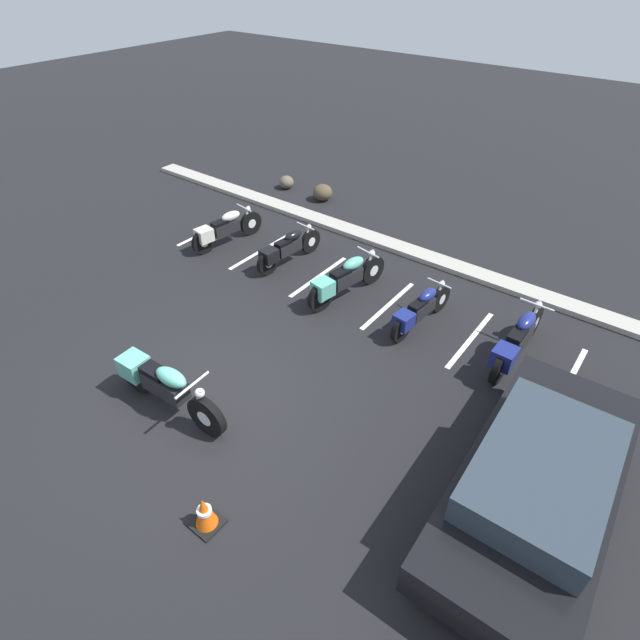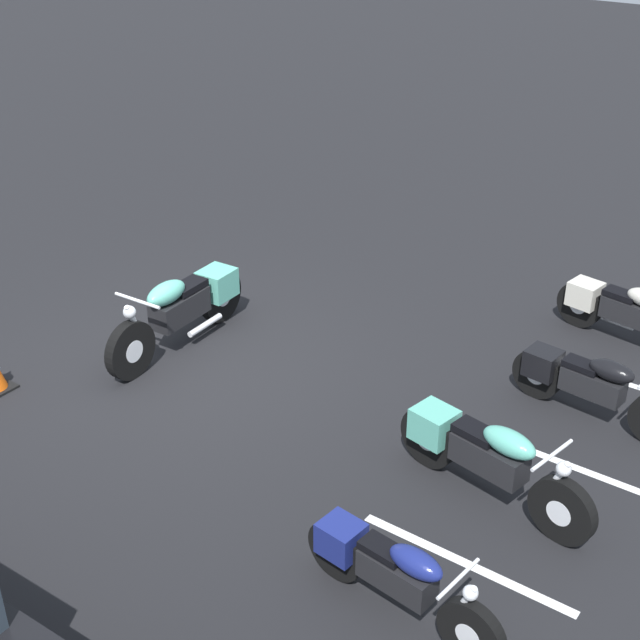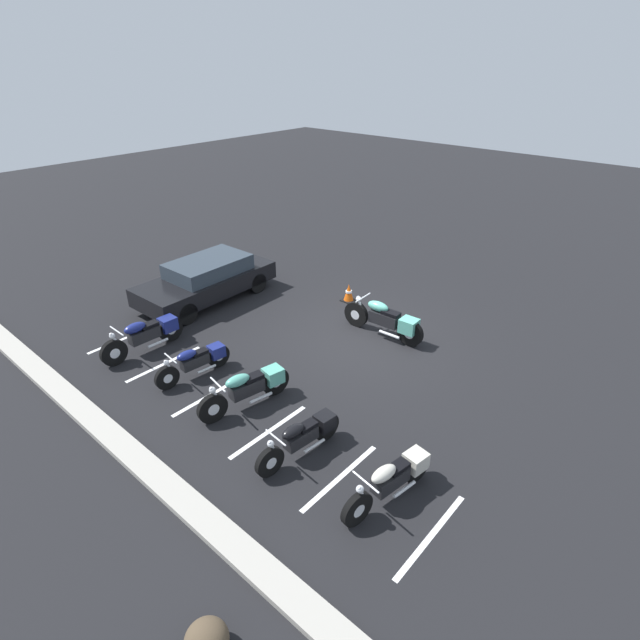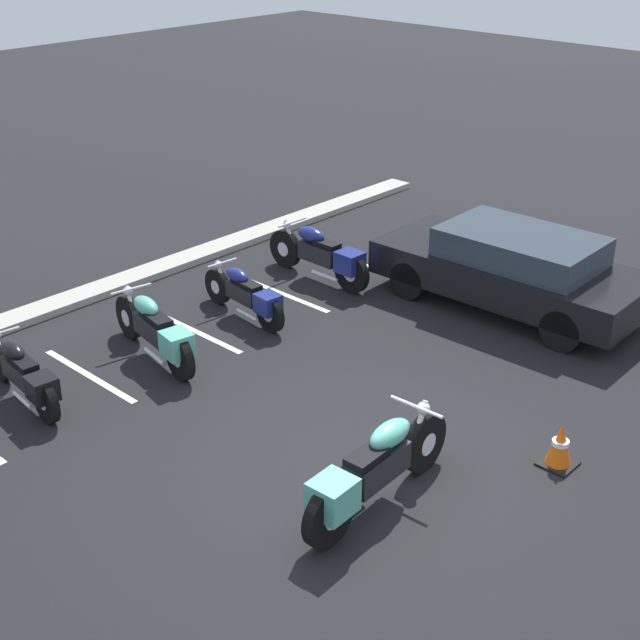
# 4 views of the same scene
# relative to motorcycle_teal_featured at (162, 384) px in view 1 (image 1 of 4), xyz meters

# --- Properties ---
(ground) EXTENTS (60.00, 60.00, 0.00)m
(ground) POSITION_rel_motorcycle_teal_featured_xyz_m (0.36, 0.47, -0.51)
(ground) COLOR black
(motorcycle_teal_featured) EXTENTS (2.44, 0.69, 0.96)m
(motorcycle_teal_featured) POSITION_rel_motorcycle_teal_featured_xyz_m (0.00, 0.00, 0.00)
(motorcycle_teal_featured) COLOR black
(motorcycle_teal_featured) RESTS_ON ground
(parked_bike_0) EXTENTS (0.68, 2.09, 0.82)m
(parked_bike_0) POSITION_rel_motorcycle_teal_featured_xyz_m (-3.27, 4.53, -0.07)
(parked_bike_0) COLOR black
(parked_bike_0) RESTS_ON ground
(parked_bike_1) EXTENTS (0.59, 2.01, 0.79)m
(parked_bike_1) POSITION_rel_motorcycle_teal_featured_xyz_m (-1.38, 4.75, -0.09)
(parked_bike_1) COLOR black
(parked_bike_1) RESTS_ON ground
(parked_bike_2) EXTENTS (0.77, 2.22, 0.88)m
(parked_bike_2) POSITION_rel_motorcycle_teal_featured_xyz_m (0.52, 4.43, -0.04)
(parked_bike_2) COLOR black
(parked_bike_2) RESTS_ON ground
(parked_bike_3) EXTENTS (0.57, 1.96, 0.77)m
(parked_bike_3) POSITION_rel_motorcycle_teal_featured_xyz_m (2.31, 4.49, -0.10)
(parked_bike_3) COLOR black
(parked_bike_3) RESTS_ON ground
(parked_bike_4) EXTENTS (0.64, 2.28, 0.90)m
(parked_bike_4) POSITION_rel_motorcycle_teal_featured_xyz_m (4.21, 4.65, -0.03)
(parked_bike_4) COLOR black
(parked_bike_4) RESTS_ON ground
(car_black) EXTENTS (1.92, 4.35, 1.29)m
(car_black) POSITION_rel_motorcycle_teal_featured_xyz_m (5.50, 1.74, 0.17)
(car_black) COLOR black
(car_black) RESTS_ON ground
(concrete_curb) EXTENTS (18.00, 0.50, 0.12)m
(concrete_curb) POSITION_rel_motorcycle_teal_featured_xyz_m (0.36, 7.01, -0.45)
(concrete_curb) COLOR #A8A399
(concrete_curb) RESTS_ON ground
(landscape_rock_0) EXTENTS (0.77, 0.77, 0.47)m
(landscape_rock_0) POSITION_rel_motorcycle_teal_featured_xyz_m (-2.93, 8.22, -0.27)
(landscape_rock_0) COLOR brown
(landscape_rock_0) RESTS_ON ground
(landscape_rock_1) EXTENTS (0.61, 0.63, 0.39)m
(landscape_rock_1) POSITION_rel_motorcycle_teal_featured_xyz_m (-4.37, 8.24, -0.32)
(landscape_rock_1) COLOR brown
(landscape_rock_1) RESTS_ON ground
(traffic_cone) EXTENTS (0.40, 0.40, 0.56)m
(traffic_cone) POSITION_rel_motorcycle_teal_featured_xyz_m (2.13, -1.06, -0.25)
(traffic_cone) COLOR black
(traffic_cone) RESTS_ON ground
(stall_line_0) EXTENTS (0.10, 2.10, 0.00)m
(stall_line_0) POSITION_rel_motorcycle_teal_featured_xyz_m (-4.21, 4.77, -0.51)
(stall_line_0) COLOR white
(stall_line_0) RESTS_ON ground
(stall_line_1) EXTENTS (0.10, 2.10, 0.00)m
(stall_line_1) POSITION_rel_motorcycle_teal_featured_xyz_m (-2.32, 4.77, -0.51)
(stall_line_1) COLOR white
(stall_line_1) RESTS_ON ground
(stall_line_2) EXTENTS (0.10, 2.10, 0.00)m
(stall_line_2) POSITION_rel_motorcycle_teal_featured_xyz_m (-0.43, 4.77, -0.51)
(stall_line_2) COLOR white
(stall_line_2) RESTS_ON ground
(stall_line_3) EXTENTS (0.10, 2.10, 0.00)m
(stall_line_3) POSITION_rel_motorcycle_teal_featured_xyz_m (1.46, 4.77, -0.51)
(stall_line_3) COLOR white
(stall_line_3) RESTS_ON ground
(stall_line_4) EXTENTS (0.10, 2.10, 0.00)m
(stall_line_4) POSITION_rel_motorcycle_teal_featured_xyz_m (3.35, 4.77, -0.51)
(stall_line_4) COLOR white
(stall_line_4) RESTS_ON ground
(stall_line_5) EXTENTS (0.10, 2.10, 0.00)m
(stall_line_5) POSITION_rel_motorcycle_teal_featured_xyz_m (5.24, 4.77, -0.51)
(stall_line_5) COLOR white
(stall_line_5) RESTS_ON ground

